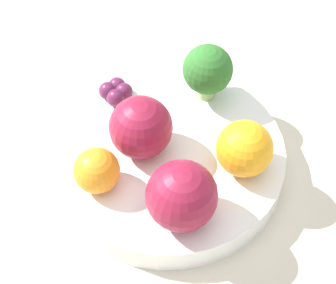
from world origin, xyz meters
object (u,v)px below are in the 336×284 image
object	(u,v)px
broccoli	(208,70)
apple_green	(141,127)
apple_red	(182,196)
bowl	(168,158)
grape_cluster	(116,92)
orange_front	(244,149)
orange_back	(97,171)

from	to	relation	value
broccoli	apple_green	distance (m)	0.09
apple_red	apple_green	size ratio (longest dim) A/B	1.04
bowl	apple_red	distance (m)	0.08
broccoli	grape_cluster	size ratio (longest dim) A/B	1.75
apple_red	grape_cluster	xyz separation A→B (m)	(-0.13, -0.07, -0.02)
bowl	orange_front	xyz separation A→B (m)	(0.01, 0.07, 0.04)
bowl	broccoli	distance (m)	0.09
broccoli	apple_red	xyz separation A→B (m)	(0.14, -0.02, -0.00)
apple_red	apple_green	distance (m)	0.08
broccoli	apple_red	distance (m)	0.14
bowl	grape_cluster	xyz separation A→B (m)	(-0.06, -0.05, 0.02)
apple_red	apple_green	xyz separation A→B (m)	(-0.07, -0.04, -0.00)
apple_green	orange_back	distance (m)	0.05
orange_front	apple_green	bearing A→B (deg)	-98.83
bowl	apple_green	bearing A→B (deg)	-90.28
bowl	orange_front	bearing A→B (deg)	78.19
apple_red	orange_back	xyz separation A→B (m)	(-0.03, -0.07, -0.01)
orange_front	orange_back	bearing A→B (deg)	-76.67
apple_green	apple_red	bearing A→B (deg)	30.22
bowl	apple_red	size ratio (longest dim) A/B	3.66
apple_green	grape_cluster	world-z (taller)	apple_green
apple_red	orange_front	distance (m)	0.07
apple_red	grape_cluster	distance (m)	0.15
broccoli	apple_green	world-z (taller)	broccoli
orange_back	grape_cluster	xyz separation A→B (m)	(-0.10, 0.00, -0.01)
bowl	orange_front	world-z (taller)	orange_front
orange_front	grape_cluster	size ratio (longest dim) A/B	1.49
apple_red	orange_back	distance (m)	0.08
bowl	apple_red	xyz separation A→B (m)	(0.07, 0.02, 0.04)
orange_front	broccoli	bearing A→B (deg)	-157.47
bowl	grape_cluster	size ratio (longest dim) A/B	6.39
broccoli	apple_red	bearing A→B (deg)	-6.41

